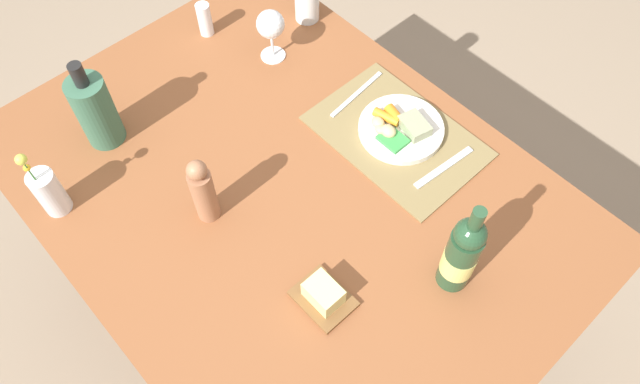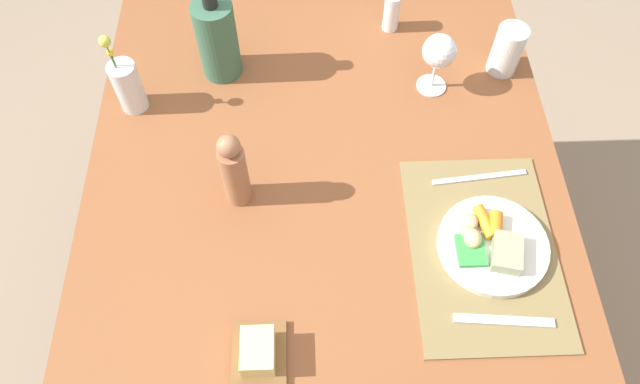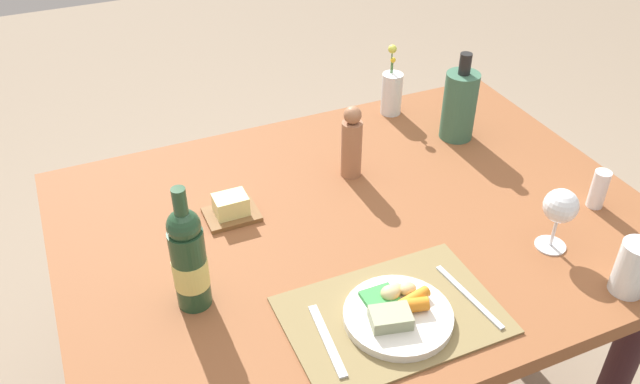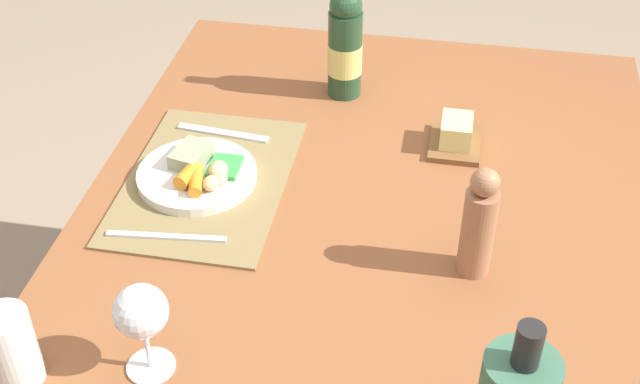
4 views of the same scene
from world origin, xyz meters
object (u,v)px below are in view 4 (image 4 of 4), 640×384
(fork, at_px, (223,133))
(butter_dish, at_px, (456,136))
(dining_table, at_px, (365,272))
(knife, at_px, (166,236))
(wine_bottle, at_px, (345,44))
(wine_glass, at_px, (141,314))
(water_tumbler, at_px, (12,352))
(pepper_mill, at_px, (479,224))
(dinner_plate, at_px, (198,173))

(fork, xyz_separation_m, butter_dish, (-0.05, 0.46, 0.02))
(dining_table, relative_size, fork, 7.51)
(fork, bearing_deg, knife, 3.29)
(knife, relative_size, wine_bottle, 0.71)
(knife, xyz_separation_m, wine_glass, (0.27, 0.07, 0.10))
(butter_dish, distance_m, water_tumbler, 0.91)
(knife, height_order, wine_bottle, wine_bottle)
(pepper_mill, bearing_deg, water_tumbler, -61.17)
(fork, bearing_deg, water_tumbler, -5.51)
(dining_table, relative_size, wine_bottle, 4.88)
(butter_dish, xyz_separation_m, wine_glass, (0.65, -0.40, 0.09))
(dining_table, distance_m, wine_bottle, 0.51)
(dining_table, xyz_separation_m, dinner_plate, (-0.08, -0.33, 0.12))
(fork, height_order, wine_bottle, wine_bottle)
(wine_glass, bearing_deg, water_tumbler, -73.85)
(fork, bearing_deg, dining_table, 59.74)
(knife, bearing_deg, dining_table, 99.19)
(wine_bottle, bearing_deg, dinner_plate, -30.77)
(fork, height_order, knife, same)
(water_tumbler, distance_m, wine_glass, 0.20)
(pepper_mill, height_order, wine_glass, pepper_mill)
(pepper_mill, distance_m, wine_glass, 0.54)
(wine_bottle, bearing_deg, butter_dish, 57.51)
(knife, distance_m, wine_glass, 0.30)
(dining_table, xyz_separation_m, knife, (0.09, -0.34, 0.11))
(fork, relative_size, water_tumbler, 1.51)
(wine_glass, bearing_deg, wine_bottle, 169.01)
(pepper_mill, relative_size, wine_glass, 1.30)
(butter_dish, height_order, wine_glass, wine_glass)
(wine_bottle, xyz_separation_m, wine_glass, (0.80, -0.16, -0.01))
(fork, xyz_separation_m, wine_glass, (0.59, 0.06, 0.10))
(dinner_plate, height_order, butter_dish, butter_dish)
(wine_bottle, distance_m, water_tumbler, 0.92)
(dinner_plate, distance_m, water_tumbler, 0.51)
(dinner_plate, bearing_deg, wine_glass, 7.83)
(wine_glass, bearing_deg, knife, -165.95)
(knife, bearing_deg, wine_glass, 8.17)
(fork, distance_m, water_tumbler, 0.66)
(knife, distance_m, pepper_mill, 0.53)
(dining_table, bearing_deg, wine_bottle, -165.70)
(dinner_plate, height_order, fork, dinner_plate)
(dining_table, height_order, pepper_mill, pepper_mill)
(fork, distance_m, knife, 0.32)
(dinner_plate, distance_m, fork, 0.16)
(dining_table, height_order, knife, knife)
(dining_table, xyz_separation_m, pepper_mill, (0.07, 0.19, 0.20))
(dinner_plate, xyz_separation_m, wine_glass, (0.44, 0.06, 0.09))
(dining_table, distance_m, wine_glass, 0.50)
(wine_bottle, relative_size, water_tumbler, 2.32)
(fork, height_order, pepper_mill, pepper_mill)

